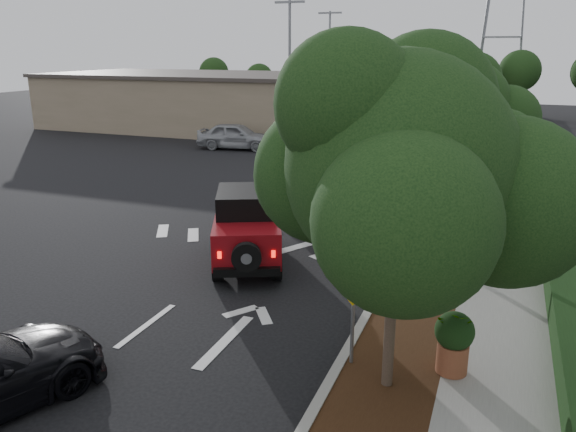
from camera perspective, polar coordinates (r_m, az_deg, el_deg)
The scene contains 18 objects.
ground at distance 13.38m, azimuth -14.19°, elevation -10.71°, with size 120.00×120.00×0.00m, color black.
curb at distance 22.51m, azimuth 13.88°, elevation 0.82°, with size 0.20×70.00×0.15m, color #9E9B93.
planting_strip at distance 22.42m, azimuth 16.41°, elevation 0.52°, with size 1.80×70.00×0.12m, color black.
sidewalk at distance 22.37m, azimuth 21.24°, elevation 0.02°, with size 2.00×70.00×0.12m, color gray.
hedge at distance 22.35m, azimuth 24.90°, elevation 0.48°, with size 0.80×70.00×0.80m, color black.
commercial_building at distance 46.01m, azimuth -9.32°, elevation 11.45°, with size 22.00×12.00×4.00m, color #82735A.
transmission_tower at distance 57.88m, azimuth 20.21°, elevation 9.70°, with size 7.00×4.00×28.00m, color slate, non-canonical shape.
street_tree_near at distance 11.00m, azimuth 9.95°, elevation -16.93°, with size 3.80×3.80×5.92m, color black, non-canonical shape.
street_tree_mid at distance 17.22m, azimuth 14.66°, elevation -4.42°, with size 3.20×3.20×5.32m, color black, non-canonical shape.
street_tree_far at distance 23.40m, azimuth 16.63°, elevation 1.02°, with size 3.40×3.40×5.62m, color black, non-canonical shape.
light_pole_a at distance 38.56m, azimuth 0.16°, elevation 7.69°, with size 2.00×0.22×9.00m, color slate, non-canonical shape.
light_pole_b at distance 50.13m, azimuth 4.07°, elevation 9.74°, with size 2.00×0.22×9.00m, color slate, non-canonical shape.
red_jeep at distance 16.40m, azimuth -4.16°, elevation -0.99°, with size 3.24×4.32×2.12m.
silver_suv_ahead at distance 22.17m, azimuth 8.70°, elevation 2.86°, with size 2.70×5.86×1.63m, color #9B9EA3.
silver_sedan_oncoming at distance 23.49m, azimuth 0.20°, elevation 3.75°, with size 1.65×4.74×1.56m, color #A7AAAF.
parked_suv at distance 35.29m, azimuth -5.31°, elevation 8.11°, with size 1.92×4.77×1.62m, color #979A9E.
speed_hump_sign at distance 10.75m, azimuth 6.66°, elevation -7.77°, with size 1.09×0.17×2.33m.
terracotta_planter at distance 11.18m, azimuth 16.52°, elevation -11.65°, with size 0.74×0.74×1.29m.
Camera 1 is at (7.16, -9.55, 6.05)m, focal length 35.00 mm.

